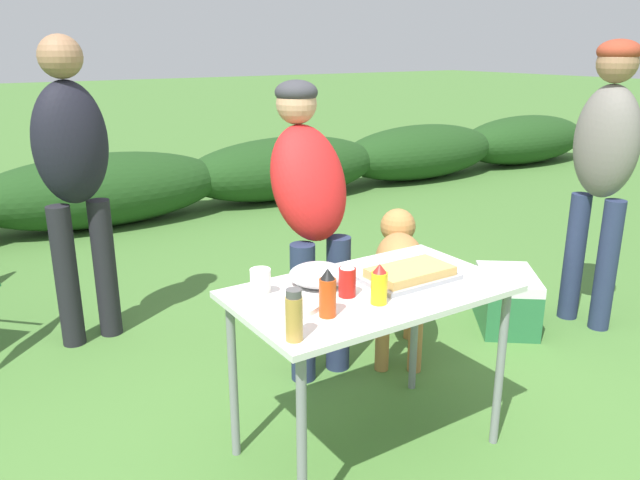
{
  "coord_description": "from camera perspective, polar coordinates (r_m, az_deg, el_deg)",
  "views": [
    {
      "loc": [
        -1.42,
        -1.82,
        1.66
      ],
      "look_at": [
        -0.08,
        0.25,
        0.89
      ],
      "focal_mm": 35.0,
      "sensor_mm": 36.0,
      "label": 1
    }
  ],
  "objects": [
    {
      "name": "shrub_hedge",
      "position": [
        6.29,
        -19.22,
        4.36
      ],
      "size": [
        14.4,
        0.9,
        0.69
      ],
      "color": "#1E4219",
      "rests_on": "ground"
    },
    {
      "name": "plate_stack",
      "position": [
        2.31,
        -2.79,
        -5.92
      ],
      "size": [
        0.23,
        0.23,
        0.02
      ],
      "primitive_type": "cylinder",
      "color": "white",
      "rests_on": "folding_table"
    },
    {
      "name": "standing_person_in_red_jacket",
      "position": [
        3.13,
        -0.93,
        3.62
      ],
      "size": [
        0.39,
        0.48,
        1.5
      ],
      "rotation": [
        0.0,
        0.0,
        0.0
      ],
      "color": "#232D4C",
      "rests_on": "ground"
    },
    {
      "name": "standing_person_in_navy_coat",
      "position": [
        3.67,
        -21.62,
        6.27
      ],
      "size": [
        0.42,
        0.32,
        1.72
      ],
      "rotation": [
        0.0,
        0.0,
        0.08
      ],
      "color": "black",
      "rests_on": "ground"
    },
    {
      "name": "folding_table",
      "position": [
        2.52,
        4.62,
        -6.04
      ],
      "size": [
        1.1,
        0.64,
        0.74
      ],
      "color": "silver",
      "rests_on": "ground"
    },
    {
      "name": "cooler_box",
      "position": [
        4.0,
        16.7,
        -5.28
      ],
      "size": [
        0.55,
        0.58,
        0.34
      ],
      "rotation": [
        0.0,
        0.0,
        0.92
      ],
      "color": "#286B3D",
      "rests_on": "ground"
    },
    {
      "name": "mustard_bottle",
      "position": [
        2.32,
        5.43,
        -4.1
      ],
      "size": [
        0.06,
        0.06,
        0.16
      ],
      "color": "yellow",
      "rests_on": "folding_table"
    },
    {
      "name": "ground_plane",
      "position": [
        2.85,
        4.28,
        -18.37
      ],
      "size": [
        60.0,
        60.0,
        0.0
      ],
      "primitive_type": "plane",
      "color": "#477533"
    },
    {
      "name": "ketchup_bottle",
      "position": [
        2.39,
        2.51,
        -3.59
      ],
      "size": [
        0.07,
        0.07,
        0.15
      ],
      "color": "red",
      "rests_on": "folding_table"
    },
    {
      "name": "standing_person_in_gray_fleece",
      "position": [
        3.99,
        24.58,
        7.02
      ],
      "size": [
        0.31,
        0.4,
        1.7
      ],
      "rotation": [
        0.0,
        0.0,
        -1.47
      ],
      "color": "#232D4C",
      "rests_on": "ground"
    },
    {
      "name": "mixing_bowl",
      "position": [
        2.5,
        -0.17,
        -3.19
      ],
      "size": [
        0.24,
        0.24,
        0.08
      ],
      "primitive_type": "ellipsoid",
      "color": "silver",
      "rests_on": "folding_table"
    },
    {
      "name": "dog",
      "position": [
        3.46,
        7.25,
        -2.16
      ],
      "size": [
        0.65,
        0.8,
        0.75
      ],
      "rotation": [
        0.0,
        0.0,
        -0.66
      ],
      "color": "#B27A42",
      "rests_on": "ground"
    },
    {
      "name": "hot_sauce_bottle",
      "position": [
        2.2,
        0.7,
        -4.92
      ],
      "size": [
        0.06,
        0.06,
        0.18
      ],
      "color": "#CC4214",
      "rests_on": "folding_table"
    },
    {
      "name": "spice_jar",
      "position": [
        2.03,
        -2.39,
        -6.93
      ],
      "size": [
        0.06,
        0.06,
        0.18
      ],
      "color": "#B2893D",
      "rests_on": "folding_table"
    },
    {
      "name": "paper_cup_stack",
      "position": [
        2.41,
        -5.46,
        -3.87
      ],
      "size": [
        0.08,
        0.08,
        0.11
      ],
      "primitive_type": "cylinder",
      "color": "white",
      "rests_on": "folding_table"
    },
    {
      "name": "food_tray",
      "position": [
        2.58,
        8.24,
        -3.13
      ],
      "size": [
        0.38,
        0.22,
        0.06
      ],
      "color": "#9E9EA3",
      "rests_on": "folding_table"
    }
  ]
}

